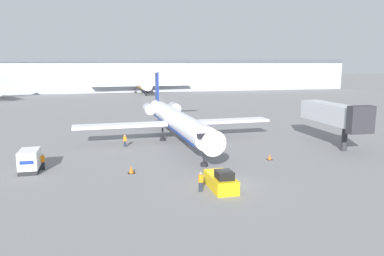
% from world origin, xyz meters
% --- Properties ---
extents(ground_plane, '(600.00, 600.00, 0.00)m').
position_xyz_m(ground_plane, '(0.00, 0.00, 0.00)').
color(ground_plane, slate).
extents(terminal_building, '(180.00, 16.80, 12.53)m').
position_xyz_m(terminal_building, '(0.00, 120.00, 6.29)').
color(terminal_building, '#9EA3AD').
rests_on(terminal_building, ground).
extents(airplane_main, '(28.80, 33.05, 9.74)m').
position_xyz_m(airplane_main, '(-0.60, 21.20, 3.25)').
color(airplane_main, white).
rests_on(airplane_main, ground).
extents(pushback_tug, '(2.00, 4.67, 1.92)m').
position_xyz_m(pushback_tug, '(-0.58, -0.29, 0.72)').
color(pushback_tug, yellow).
rests_on(pushback_tug, ground).
extents(luggage_cart, '(1.89, 3.18, 2.35)m').
position_xyz_m(luggage_cart, '(-18.42, 9.41, 1.17)').
color(luggage_cart, '#232326').
rests_on(luggage_cart, ground).
extents(worker_near_tug, '(0.40, 0.25, 1.78)m').
position_xyz_m(worker_near_tug, '(-2.57, -0.65, 0.94)').
color(worker_near_tug, '#232838').
rests_on(worker_near_tug, ground).
extents(worker_by_wing, '(0.40, 0.24, 1.65)m').
position_xyz_m(worker_by_wing, '(-8.02, 19.02, 0.86)').
color(worker_by_wing, '#232838').
rests_on(worker_by_wing, ground).
extents(worker_on_apron, '(0.40, 0.25, 1.77)m').
position_xyz_m(worker_on_apron, '(-17.19, 9.86, 0.93)').
color(worker_on_apron, '#232838').
rests_on(worker_on_apron, ground).
extents(traffic_cone_left, '(0.72, 0.72, 0.73)m').
position_xyz_m(traffic_cone_left, '(-8.14, 6.40, 0.35)').
color(traffic_cone_left, black).
rests_on(traffic_cone_left, ground).
extents(traffic_cone_right, '(0.62, 0.62, 0.66)m').
position_xyz_m(traffic_cone_right, '(8.14, 8.09, 0.32)').
color(traffic_cone_right, black).
rests_on(traffic_cone_right, ground).
extents(airplane_parked_far_right, '(36.83, 32.32, 10.39)m').
position_xyz_m(airplane_parked_far_right, '(3.49, 109.75, 3.57)').
color(airplane_parked_far_right, white).
rests_on(airplane_parked_far_right, ground).
extents(jet_bridge, '(3.20, 12.39, 6.19)m').
position_xyz_m(jet_bridge, '(19.48, 12.48, 4.45)').
color(jet_bridge, '#2D2D33').
rests_on(jet_bridge, ground).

